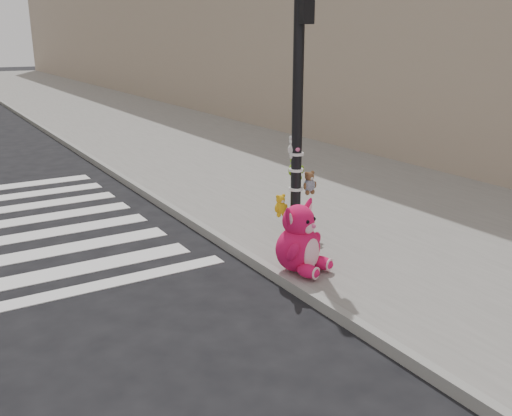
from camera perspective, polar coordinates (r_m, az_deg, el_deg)
ground at (r=6.50m, az=-6.05°, el=-12.37°), size 120.00×120.00×0.00m
sidewalk_near at (r=17.14m, az=-5.38°, el=6.42°), size 7.00×80.00×0.14m
curb_edge at (r=15.96m, az=-16.60°, el=5.01°), size 0.12×80.00×0.15m
signal_pole at (r=8.68m, az=4.12°, el=7.70°), size 0.67×0.50×4.00m
pink_bunny at (r=7.56m, az=4.41°, el=-3.50°), size 0.81×0.87×0.98m
red_teddy at (r=7.80m, az=3.53°, el=-5.22°), size 0.14×0.11×0.19m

